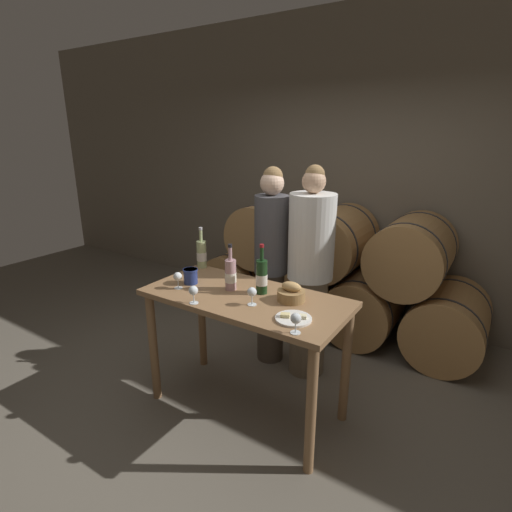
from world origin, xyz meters
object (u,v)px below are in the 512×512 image
Objects in this scene: wine_bottle_white at (202,254)px; cheese_plate at (293,318)px; wine_bottle_red at (262,277)px; wine_glass_far_left at (178,277)px; tasting_table at (245,314)px; bread_basket at (291,293)px; wine_glass_center at (252,293)px; wine_glass_right at (296,319)px; wine_bottle_rose at (231,274)px; blue_crock at (191,275)px; person_left at (271,264)px; wine_glass_left at (193,291)px; person_right at (310,274)px.

wine_bottle_white reaches higher than cheese_plate.
wine_bottle_red reaches higher than wine_glass_far_left.
bread_basket reaches higher than tasting_table.
wine_glass_center is 1.00× the size of wine_glass_right.
wine_bottle_rose reaches higher than wine_glass_right.
wine_bottle_red is 3.15× the size of blue_crock.
bread_basket is 0.29m from cheese_plate.
person_left is 0.78m from blue_crock.
wine_glass_center is at bearing 4.92° from wine_glass_far_left.
bread_basket is 0.84× the size of cheese_plate.
wine_glass_center is (0.34, -0.80, 0.10)m from person_left.
wine_glass_right is at bearing -24.99° from wine_bottle_rose.
wine_glass_center is at bearing -6.78° from blue_crock.
wine_bottle_rose is at bearing 153.04° from wine_glass_center.
wine_bottle_white is at bearing 155.21° from tasting_table.
wine_glass_right is (0.69, -0.32, -0.03)m from wine_bottle_rose.
wine_bottle_red is 1.60× the size of cheese_plate.
person_left is at bearing 89.96° from wine_glass_left.
person_right is 9.38× the size of bread_basket.
person_right is (0.16, 0.70, 0.12)m from tasting_table.
wine_bottle_rose reaches higher than wine_glass_far_left.
wine_glass_far_left and wine_glass_center have the same top height.
wine_bottle_white is 0.37m from blue_crock.
person_right is at bearing 53.24° from wine_glass_far_left.
bread_basket is (0.15, -0.60, 0.08)m from person_right.
wine_glass_center is (0.60, 0.05, 0.00)m from wine_glass_far_left.
wine_glass_center is (0.77, -0.40, -0.03)m from wine_bottle_white.
person_left is 4.87× the size of wine_bottle_red.
wine_glass_right is (0.38, -0.98, 0.11)m from person_right.
cheese_plate is at bearing -32.58° from wine_bottle_red.
wine_glass_center is at bearing -27.54° from wine_bottle_white.
wine_glass_far_left is at bearing -155.20° from wine_bottle_red.
wine_bottle_red reaches higher than wine_bottle_white.
wine_glass_far_left is 1.03m from wine_glass_right.
person_right is 5.24× the size of wine_bottle_rose.
wine_bottle_red is at bearing 54.05° from wine_glass_left.
wine_glass_far_left is 1.00× the size of wine_glass_center.
wine_glass_right is at bearing -58.14° from cheese_plate.
wine_glass_center is (0.12, -0.10, 0.23)m from tasting_table.
cheese_plate is at bearing 121.86° from wine_glass_right.
blue_crock is (-0.47, -0.03, 0.21)m from tasting_table.
wine_glass_far_left and wine_glass_right have the same top height.
wine_glass_left is at bearing -126.07° from tasting_table.
bread_basket is at bearing 121.45° from wine_glass_right.
wine_glass_far_left is (-0.33, -0.19, -0.03)m from wine_bottle_rose.
wine_glass_left is 0.38m from wine_glass_center.
blue_crock is at bearing -109.46° from person_left.
wine_bottle_rose is at bearing -84.76° from person_left.
wine_bottle_rose is at bearing 166.29° from tasting_table.
cheese_plate is (1.09, -0.44, -0.11)m from wine_bottle_white.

